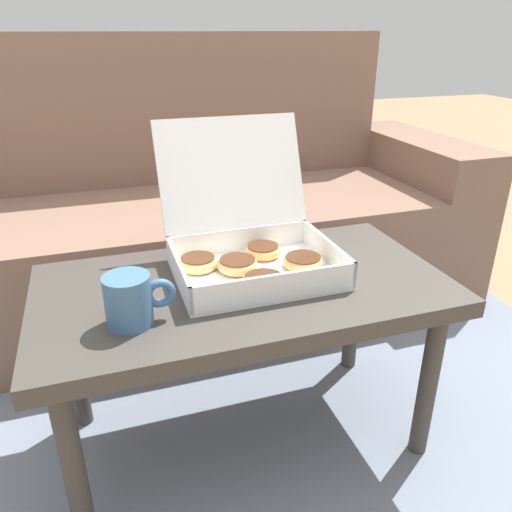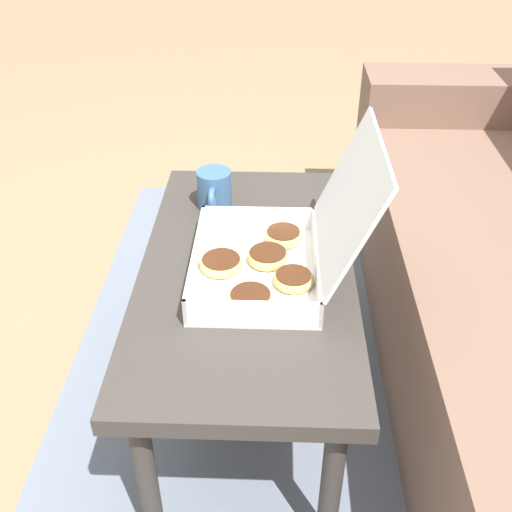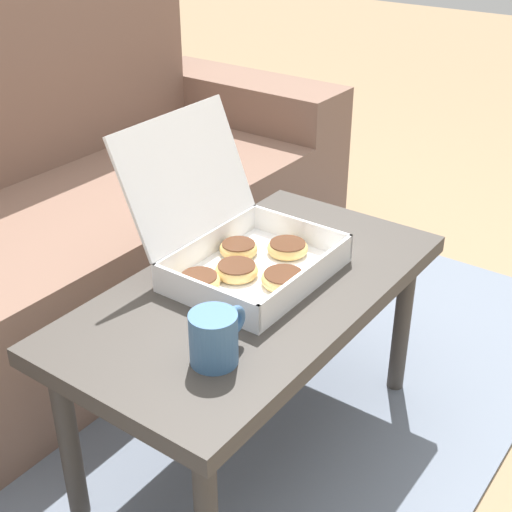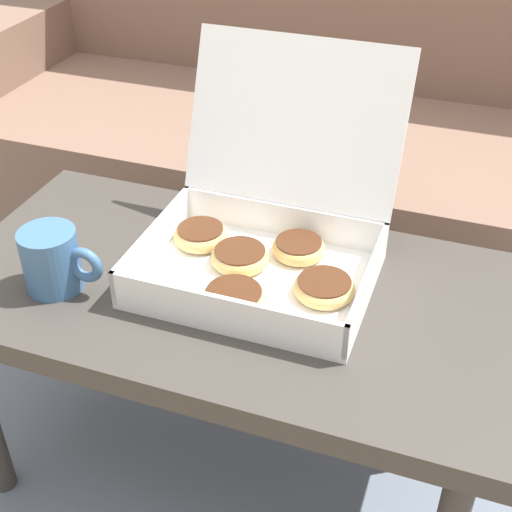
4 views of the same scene
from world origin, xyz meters
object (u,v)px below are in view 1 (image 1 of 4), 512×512
Objects in this scene: couch at (181,219)px; coffee_mug at (130,300)px; coffee_table at (244,303)px; pastry_box at (250,245)px.

couch is 0.97m from coffee_mug.
couch is 2.40× the size of coffee_table.
pastry_box is at bearing -87.23° from couch.
coffee_mug is at bearing -159.08° from coffee_table.
couch reaches higher than coffee_table.
coffee_table is 0.29m from coffee_mug.
coffee_mug is (-0.26, -0.92, 0.19)m from couch.
coffee_table is at bearing -90.00° from couch.
couch is 0.83m from coffee_table.
couch is 16.26× the size of coffee_mug.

